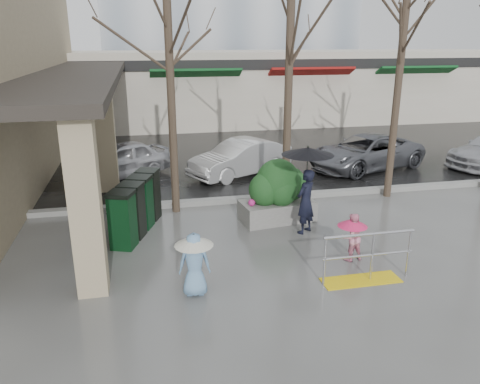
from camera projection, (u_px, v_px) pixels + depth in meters
name	position (u px, v px, depth m)	size (l,w,h in m)	color
ground	(281.00, 260.00, 10.24)	(120.00, 120.00, 0.00)	#51514F
street_asphalt	(184.00, 113.00, 30.70)	(120.00, 36.00, 0.01)	black
curb	(242.00, 199.00, 13.94)	(120.00, 0.30, 0.15)	gray
canopy_slab	(77.00, 71.00, 15.60)	(2.80, 18.00, 0.25)	#2D2823
pillar_front	(85.00, 205.00, 8.46)	(0.55, 0.55, 3.50)	tan
pillar_back	(106.00, 136.00, 14.51)	(0.55, 0.55, 3.50)	tan
storefront_row	(225.00, 87.00, 26.72)	(34.00, 6.74, 4.00)	beige
handrail	(365.00, 263.00, 9.28)	(1.90, 0.50, 1.03)	yellow
tree_west	(168.00, 19.00, 11.62)	(3.20, 3.20, 6.80)	#382B21
tree_midwest	(291.00, 14.00, 12.21)	(3.20, 3.20, 7.00)	#382B21
tree_mideast	(404.00, 30.00, 12.98)	(3.20, 3.20, 6.50)	#382B21
woman	(307.00, 180.00, 11.33)	(1.27, 1.27, 2.22)	black
child_pink	(352.00, 233.00, 10.10)	(0.65, 0.65, 1.08)	pink
child_blue	(194.00, 259.00, 8.67)	(0.73, 0.73, 1.23)	#6F9CC6
planter	(278.00, 191.00, 12.31)	(2.04, 1.21, 1.68)	slate
news_boxes	(137.00, 206.00, 11.58)	(1.33, 2.47, 1.35)	#0B3317
car_a	(118.00, 160.00, 16.17)	(1.49, 3.70, 1.26)	silver
car_b	(240.00, 158.00, 16.48)	(1.33, 3.82, 1.26)	silver
car_c	(365.00, 152.00, 17.34)	(2.09, 4.53, 1.26)	slate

